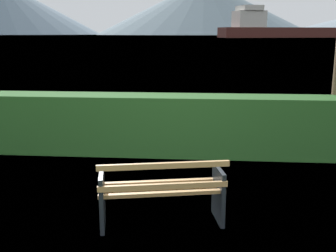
{
  "coord_description": "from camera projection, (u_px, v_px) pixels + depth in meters",
  "views": [
    {
      "loc": [
        0.48,
        -4.69,
        2.29
      ],
      "look_at": [
        0.0,
        1.01,
        0.99
      ],
      "focal_mm": 44.06,
      "sensor_mm": 36.0,
      "label": 1
    }
  ],
  "objects": [
    {
      "name": "park_bench",
      "position": [
        162.0,
        192.0,
        4.96
      ],
      "size": [
        1.59,
        0.86,
        0.87
      ],
      "color": "tan",
      "rests_on": "ground_plane"
    },
    {
      "name": "sailboat_mid",
      "position": [
        280.0,
        36.0,
        242.35
      ],
      "size": [
        4.85,
        6.97,
        1.85
      ],
      "color": "#B2332D",
      "rests_on": "water_surface"
    },
    {
      "name": "hedge_row",
      "position": [
        177.0,
        125.0,
        7.88
      ],
      "size": [
        13.68,
        0.74,
        1.14
      ],
      "primitive_type": "cube",
      "color": "#285B23",
      "rests_on": "ground_plane"
    },
    {
      "name": "distant_hills",
      "position": [
        242.0,
        9.0,
        538.76
      ],
      "size": [
        952.13,
        423.54,
        76.44
      ],
      "color": "slate",
      "rests_on": "ground_plane"
    },
    {
      "name": "cargo_ship_large",
      "position": [
        283.0,
        29.0,
        205.35
      ],
      "size": [
        77.29,
        35.42,
        15.19
      ],
      "color": "#471E19",
      "rests_on": "water_surface"
    },
    {
      "name": "water_surface",
      "position": [
        203.0,
        36.0,
        304.4
      ],
      "size": [
        620.0,
        620.0,
        0.0
      ],
      "primitive_type": "plane",
      "color": "#6B8EA3",
      "rests_on": "ground_plane"
    },
    {
      "name": "ground_plane",
      "position": [
        161.0,
        222.0,
        5.11
      ],
      "size": [
        1400.0,
        1400.0,
        0.0
      ],
      "primitive_type": "plane",
      "color": "#4C6B33"
    }
  ]
}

